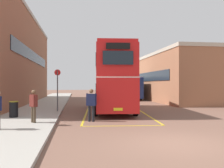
{
  "coord_description": "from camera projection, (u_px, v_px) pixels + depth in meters",
  "views": [
    {
      "loc": [
        -3.44,
        -8.3,
        2.08
      ],
      "look_at": [
        -0.21,
        14.37,
        2.09
      ],
      "focal_mm": 39.95,
      "sensor_mm": 36.0,
      "label": 1
    }
  ],
  "objects": [
    {
      "name": "ground_plane",
      "position": [
        114.0,
        107.0,
        22.96
      ],
      "size": [
        135.6,
        135.6,
        0.0
      ],
      "primitive_type": "plane",
      "color": "brown"
    },
    {
      "name": "sidewalk_left",
      "position": [
        45.0,
        105.0,
        24.42
      ],
      "size": [
        4.0,
        57.6,
        0.14
      ],
      "primitive_type": "cube",
      "color": "#A39E93",
      "rests_on": "ground"
    },
    {
      "name": "brick_building_left",
      "position": [
        6.0,
        59.0,
        26.78
      ],
      "size": [
        5.75,
        25.5,
        9.57
      ],
      "color": "brown",
      "rests_on": "ground"
    },
    {
      "name": "depot_building_right",
      "position": [
        176.0,
        77.0,
        31.24
      ],
      "size": [
        6.89,
        17.99,
        5.82
      ],
      "color": "#9E6647",
      "rests_on": "ground"
    },
    {
      "name": "double_decker_bus",
      "position": [
        113.0,
        79.0,
        19.28
      ],
      "size": [
        3.46,
        10.08,
        4.75
      ],
      "color": "black",
      "rests_on": "ground"
    },
    {
      "name": "single_deck_bus",
      "position": [
        127.0,
        87.0,
        34.17
      ],
      "size": [
        2.71,
        8.63,
        3.02
      ],
      "color": "black",
      "rests_on": "ground"
    },
    {
      "name": "pedestrian_boarding",
      "position": [
        91.0,
        102.0,
        13.79
      ],
      "size": [
        0.57,
        0.39,
        1.81
      ],
      "color": "black",
      "rests_on": "ground"
    },
    {
      "name": "pedestrian_waiting_near",
      "position": [
        33.0,
        104.0,
        12.53
      ],
      "size": [
        0.45,
        0.51,
        1.65
      ],
      "color": "#473828",
      "rests_on": "sidewalk_left"
    },
    {
      "name": "litter_bin",
      "position": [
        14.0,
        109.0,
        14.58
      ],
      "size": [
        0.53,
        0.53,
        0.93
      ],
      "color": "black",
      "rests_on": "sidewalk_left"
    },
    {
      "name": "bus_stop_sign",
      "position": [
        57.0,
        86.0,
        17.96
      ],
      "size": [
        0.44,
        0.08,
        3.0
      ],
      "color": "#4C4C51",
      "rests_on": "sidewalk_left"
    },
    {
      "name": "bay_marking_yellow",
      "position": [
        116.0,
        114.0,
        17.4
      ],
      "size": [
        5.22,
        12.25,
        0.01
      ],
      "color": "gold",
      "rests_on": "ground"
    }
  ]
}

